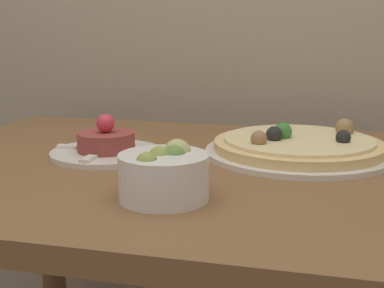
# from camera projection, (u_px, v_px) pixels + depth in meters

# --- Properties ---
(dining_table) EXTENTS (1.03, 0.75, 0.76)m
(dining_table) POSITION_uv_depth(u_px,v_px,m) (190.00, 232.00, 0.94)
(dining_table) COLOR brown
(dining_table) RESTS_ON ground_plane
(pizza_plate) EXTENTS (0.34, 0.34, 0.06)m
(pizza_plate) POSITION_uv_depth(u_px,v_px,m) (298.00, 147.00, 0.97)
(pizza_plate) COLOR silver
(pizza_plate) RESTS_ON dining_table
(tartare_plate) EXTENTS (0.20, 0.20, 0.08)m
(tartare_plate) POSITION_uv_depth(u_px,v_px,m) (106.00, 147.00, 0.96)
(tartare_plate) COLOR silver
(tartare_plate) RESTS_ON dining_table
(small_bowl) EXTENTS (0.12, 0.12, 0.08)m
(small_bowl) POSITION_uv_depth(u_px,v_px,m) (164.00, 174.00, 0.72)
(small_bowl) COLOR white
(small_bowl) RESTS_ON dining_table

